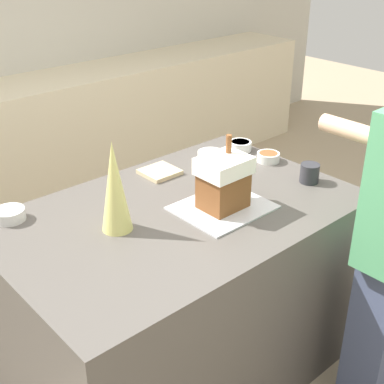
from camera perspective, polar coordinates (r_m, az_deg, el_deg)
The scene contains 11 objects.
ground_plane at distance 2.81m, azimuth -1.20°, elevation -18.14°, with size 12.00×12.00×0.00m, color tan.
kitchen_island at distance 2.52m, azimuth -1.30°, elevation -10.91°, with size 1.53×0.99×0.90m.
baking_tray at distance 2.28m, azimuth 3.29°, elevation -1.65°, with size 0.38×0.32×0.01m.
gingerbread_house at distance 2.22m, azimuth 3.38°, elevation 1.15°, with size 0.21×0.17×0.30m.
decorative_tree at distance 2.06m, azimuth -8.25°, elevation 0.55°, with size 0.12×0.12×0.37m.
candy_bowl_front_corner at distance 2.74m, azimuth 8.13°, elevation 3.75°, with size 0.12×0.12×0.05m.
candy_bowl_far_left at distance 2.30m, azimuth -18.87°, elevation -2.25°, with size 0.12×0.12×0.05m.
candy_bowl_behind_tray at distance 2.71m, azimuth 1.98°, elevation 3.85°, with size 0.13×0.13×0.05m.
candy_bowl_far_right at distance 2.86m, azimuth 5.18°, elevation 4.97°, with size 0.12×0.12×0.05m.
cookbook at distance 2.59m, azimuth -3.47°, elevation 2.15°, with size 0.17×0.16×0.02m.
mug at distance 2.55m, azimuth 12.43°, elevation 1.97°, with size 0.09×0.09×0.09m.
Camera 1 is at (-1.28, -1.52, 2.00)m, focal length 50.00 mm.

